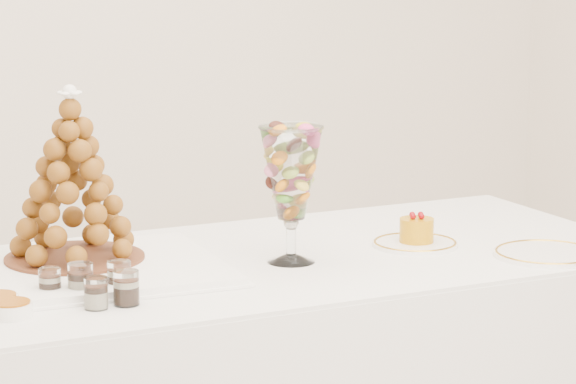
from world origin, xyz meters
TOP-DOWN VIEW (x-y plane):
  - lace_tray at (-0.46, 0.20)m, footprint 0.69×0.55m
  - macaron_vase at (0.03, 0.08)m, footprint 0.15×0.15m
  - cake_plate at (0.38, 0.08)m, footprint 0.21×0.21m
  - spare_plate at (0.60, -0.16)m, footprint 0.26×0.26m
  - verrine_a at (-0.57, 0.05)m, footprint 0.06×0.06m
  - verrine_b at (-0.51, 0.03)m, footprint 0.07×0.07m
  - verrine_c at (-0.42, 0.02)m, footprint 0.07×0.07m
  - verrine_d at (-0.51, -0.07)m, footprint 0.06×0.06m
  - verrine_e at (-0.45, -0.08)m, footprint 0.07×0.07m
  - ramekin_front at (-0.68, -0.04)m, footprint 0.09×0.09m
  - croquembouche at (-0.43, 0.27)m, footprint 0.32×0.32m
  - mousse_cake at (0.39, 0.08)m, footprint 0.09×0.09m

SIDE VIEW (x-z plane):
  - cake_plate at x=0.38m, z-range 0.79..0.80m
  - spare_plate at x=0.60m, z-range 0.79..0.80m
  - lace_tray at x=-0.46m, z-range 0.79..0.82m
  - ramekin_front at x=-0.68m, z-range 0.79..0.82m
  - verrine_a at x=-0.57m, z-range 0.79..0.86m
  - verrine_d at x=-0.51m, z-range 0.79..0.86m
  - verrine_c at x=-0.42m, z-range 0.79..0.86m
  - verrine_e at x=-0.45m, z-range 0.79..0.87m
  - verrine_b at x=-0.51m, z-range 0.79..0.87m
  - mousse_cake at x=0.39m, z-range 0.80..0.87m
  - macaron_vase at x=0.03m, z-range 0.84..1.17m
  - croquembouche at x=-0.43m, z-range 0.81..1.22m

